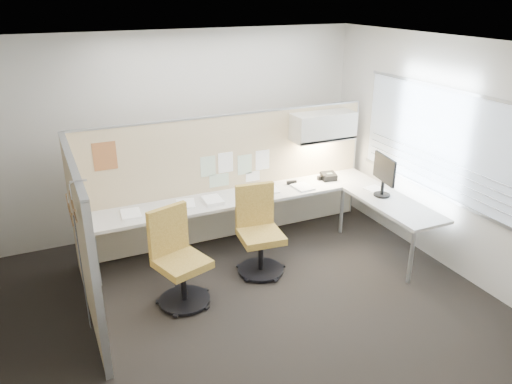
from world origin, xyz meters
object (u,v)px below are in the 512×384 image
chair_left (178,261)px  chair_right (259,233)px  desk (268,204)px  phone (328,176)px  monitor (384,173)px

chair_left → chair_right: chair_left is taller
desk → chair_right: (-0.39, -0.55, -0.10)m
chair_left → chair_right: (1.09, 0.24, -0.00)m
chair_right → phone: size_ratio=4.61×
chair_left → chair_right: size_ratio=1.01×
chair_right → monitor: (1.76, -0.09, 0.54)m
desk → chair_left: 1.68m
desk → phone: phone is taller
chair_left → chair_right: bearing=-5.7°
desk → chair_left: (-1.49, -0.79, -0.09)m
phone → desk: bearing=-161.8°
monitor → phone: monitor is taller
chair_right → phone: bearing=32.8°
chair_left → monitor: 2.91m
desk → chair_right: bearing=-125.7°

